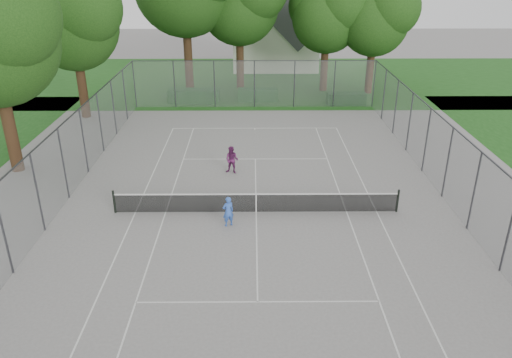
{
  "coord_description": "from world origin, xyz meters",
  "views": [
    {
      "loc": [
        -0.16,
        -20.0,
        10.75
      ],
      "look_at": [
        0.0,
        1.0,
        1.2
      ],
      "focal_mm": 35.0,
      "sensor_mm": 36.0,
      "label": 1
    }
  ],
  "objects_px": {
    "tennis_net": "(256,202)",
    "girl_player": "(228,211)",
    "woman_player": "(232,160)",
    "house": "(275,25)"
  },
  "relations": [
    {
      "from": "tennis_net",
      "to": "girl_player",
      "type": "bearing_deg",
      "value": -135.16
    },
    {
      "from": "tennis_net",
      "to": "woman_player",
      "type": "distance_m",
      "value": 4.64
    },
    {
      "from": "tennis_net",
      "to": "woman_player",
      "type": "xyz_separation_m",
      "value": [
        -1.25,
        4.46,
        0.23
      ]
    },
    {
      "from": "house",
      "to": "woman_player",
      "type": "distance_m",
      "value": 27.43
    },
    {
      "from": "house",
      "to": "girl_player",
      "type": "xyz_separation_m",
      "value": [
        -3.36,
        -32.67,
        -3.47
      ]
    },
    {
      "from": "tennis_net",
      "to": "woman_player",
      "type": "relative_size",
      "value": 8.67
    },
    {
      "from": "house",
      "to": "woman_player",
      "type": "bearing_deg",
      "value": -97.18
    },
    {
      "from": "girl_player",
      "to": "house",
      "type": "bearing_deg",
      "value": -120.84
    },
    {
      "from": "girl_player",
      "to": "tennis_net",
      "type": "bearing_deg",
      "value": -160.13
    },
    {
      "from": "tennis_net",
      "to": "girl_player",
      "type": "relative_size",
      "value": 9.4
    }
  ]
}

